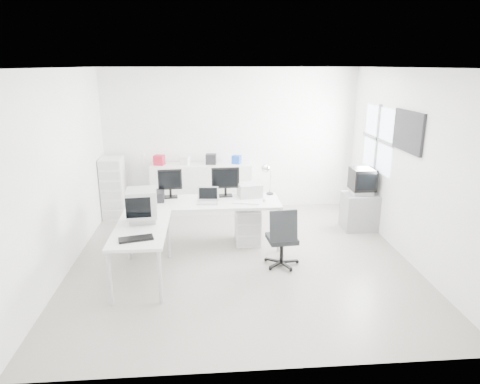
{
  "coord_description": "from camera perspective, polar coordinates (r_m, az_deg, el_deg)",
  "views": [
    {
      "loc": [
        -0.49,
        -5.95,
        2.84
      ],
      "look_at": [
        0.0,
        0.2,
        1.0
      ],
      "focal_mm": 32.0,
      "sensor_mm": 36.0,
      "label": 1
    }
  ],
  "objects": [
    {
      "name": "black_keyboard",
      "position": [
        5.5,
        -13.71,
        -6.07
      ],
      "size": [
        0.45,
        0.27,
        0.03
      ],
      "primitive_type": "cube",
      "rotation": [
        0.0,
        0.0,
        0.25
      ],
      "color": "black",
      "rests_on": "side_desk"
    },
    {
      "name": "wall_picture",
      "position": [
        6.8,
        21.5,
        7.53
      ],
      "size": [
        0.04,
        0.9,
        0.6
      ],
      "primitive_type": null,
      "color": "black",
      "rests_on": "right_wall"
    },
    {
      "name": "laser_printer",
      "position": [
        7.05,
        1.31,
        0.28
      ],
      "size": [
        0.41,
        0.37,
        0.21
      ],
      "primitive_type": "cube",
      "rotation": [
        0.0,
        0.0,
        0.14
      ],
      "color": "#B1B1B1",
      "rests_on": "main_desk"
    },
    {
      "name": "crt_monitor",
      "position": [
        6.03,
        -12.92,
        -1.95
      ],
      "size": [
        0.4,
        0.4,
        0.42
      ],
      "primitive_type": null,
      "rotation": [
        0.0,
        0.0,
        0.1
      ],
      "color": "#B7B7BA",
      "rests_on": "side_desk"
    },
    {
      "name": "floor",
      "position": [
        6.61,
        0.14,
        -8.84
      ],
      "size": [
        5.0,
        5.0,
        0.01
      ],
      "primitive_type": "cube",
      "color": "#BBB6A8",
      "rests_on": "ground"
    },
    {
      "name": "inkjet_printer",
      "position": [
        6.97,
        -11.79,
        -0.55
      ],
      "size": [
        0.44,
        0.35,
        0.15
      ],
      "primitive_type": "cube",
      "rotation": [
        0.0,
        0.0,
        0.05
      ],
      "color": "black",
      "rests_on": "main_desk"
    },
    {
      "name": "crt_tv",
      "position": [
        7.78,
        16.0,
        1.34
      ],
      "size": [
        0.5,
        0.48,
        0.45
      ],
      "primitive_type": null,
      "color": "black",
      "rests_on": "tv_cabinet"
    },
    {
      "name": "white_keyboard",
      "position": [
        6.72,
        0.78,
        -1.42
      ],
      "size": [
        0.44,
        0.22,
        0.02
      ],
      "primitive_type": "cube",
      "rotation": [
        0.0,
        0.0,
        -0.23
      ],
      "color": "white",
      "rests_on": "main_desk"
    },
    {
      "name": "main_desk",
      "position": [
        6.96,
        -4.69,
        -4.17
      ],
      "size": [
        2.4,
        0.8,
        0.75
      ],
      "primitive_type": null,
      "color": "white",
      "rests_on": "floor"
    },
    {
      "name": "tv_cabinet",
      "position": [
        7.93,
        15.69,
        -2.5
      ],
      "size": [
        0.6,
        0.49,
        0.65
      ],
      "primitive_type": "cube",
      "color": "gray",
      "rests_on": "floor"
    },
    {
      "name": "side_desk",
      "position": [
        6.01,
        -12.88,
        -8.03
      ],
      "size": [
        0.7,
        1.4,
        0.75
      ],
      "primitive_type": null,
      "color": "white",
      "rests_on": "floor"
    },
    {
      "name": "right_wall",
      "position": [
        6.81,
        21.65,
        3.23
      ],
      "size": [
        0.02,
        5.0,
        2.8
      ],
      "primitive_type": "cube",
      "color": "white",
      "rests_on": "floor"
    },
    {
      "name": "window",
      "position": [
        7.84,
        17.9,
        6.72
      ],
      "size": [
        0.02,
        1.2,
        1.1
      ],
      "primitive_type": null,
      "color": "white",
      "rests_on": "right_wall"
    },
    {
      "name": "clutter_bottle",
      "position": [
        8.5,
        -12.72,
        4.29
      ],
      "size": [
        0.07,
        0.07,
        0.22
      ],
      "primitive_type": "cylinder",
      "color": "white",
      "rests_on": "sideboard"
    },
    {
      "name": "lcd_monitor_small",
      "position": [
        7.03,
        -9.3,
        1.17
      ],
      "size": [
        0.4,
        0.25,
        0.48
      ],
      "primitive_type": null,
      "rotation": [
        0.0,
        0.0,
        0.08
      ],
      "color": "black",
      "rests_on": "main_desk"
    },
    {
      "name": "back_wall",
      "position": [
        8.58,
        -1.24,
        6.95
      ],
      "size": [
        5.0,
        0.02,
        2.8
      ],
      "primitive_type": "cube",
      "color": "white",
      "rests_on": "floor"
    },
    {
      "name": "lcd_monitor_large",
      "position": [
        7.02,
        -1.96,
        1.29
      ],
      "size": [
        0.46,
        0.2,
        0.47
      ],
      "primitive_type": null,
      "rotation": [
        0.0,
        0.0,
        0.04
      ],
      "color": "black",
      "rests_on": "main_desk"
    },
    {
      "name": "desk_lamp",
      "position": [
        7.14,
        4.05,
        1.46
      ],
      "size": [
        0.16,
        0.16,
        0.46
      ],
      "primitive_type": null,
      "rotation": [
        0.0,
        0.0,
        -0.07
      ],
      "color": "silver",
      "rests_on": "main_desk"
    },
    {
      "name": "white_mouse",
      "position": [
        6.79,
        3.26,
        -1.05
      ],
      "size": [
        0.06,
        0.06,
        0.06
      ],
      "primitive_type": "sphere",
      "color": "white",
      "rests_on": "main_desk"
    },
    {
      "name": "filing_cabinet",
      "position": [
        8.53,
        -16.51,
        0.55
      ],
      "size": [
        0.41,
        0.48,
        1.16
      ],
      "primitive_type": "cube",
      "color": "white",
      "rests_on": "floor"
    },
    {
      "name": "clutter_box_d",
      "position": [
        8.4,
        -0.46,
        4.35
      ],
      "size": [
        0.2,
        0.19,
        0.16
      ],
      "primitive_type": "cube",
      "rotation": [
        0.0,
        0.0,
        -0.42
      ],
      "color": "#1A42B7",
      "rests_on": "sideboard"
    },
    {
      "name": "drawer_pedestal",
      "position": [
        7.07,
        1.02,
        -4.45
      ],
      "size": [
        0.4,
        0.5,
        0.6
      ],
      "primitive_type": "cube",
      "color": "white",
      "rests_on": "floor"
    },
    {
      "name": "laptop",
      "position": [
        6.71,
        -4.36,
        -0.56
      ],
      "size": [
        0.37,
        0.38,
        0.23
      ],
      "primitive_type": null,
      "rotation": [
        0.0,
        0.0,
        -0.09
      ],
      "color": "#B7B7BA",
      "rests_on": "main_desk"
    },
    {
      "name": "clutter_box_c",
      "position": [
        8.37,
        -3.89,
        4.4
      ],
      "size": [
        0.21,
        0.2,
        0.2
      ],
      "primitive_type": "cube",
      "rotation": [
        0.0,
        0.0,
        -0.11
      ],
      "color": "black",
      "rests_on": "sideboard"
    },
    {
      "name": "sideboard",
      "position": [
        8.52,
        -5.16,
        0.52
      ],
      "size": [
        1.95,
        0.49,
        0.98
      ],
      "primitive_type": "cube",
      "color": "white",
      "rests_on": "floor"
    },
    {
      "name": "clutter_box_b",
      "position": [
        8.39,
        -7.31,
        4.2
      ],
      "size": [
        0.2,
        0.19,
        0.16
      ],
      "primitive_type": "cube",
      "rotation": [
        0.0,
        0.0,
        -0.38
      ],
      "color": "white",
      "rests_on": "sideboard"
    },
    {
      "name": "left_wall",
      "position": [
        6.44,
        -22.64,
        2.4
      ],
      "size": [
        0.02,
        5.0,
        2.8
      ],
      "primitive_type": "cube",
      "color": "white",
      "rests_on": "floor"
    },
    {
      "name": "ceiling",
      "position": [
        5.97,
        0.16,
        16.23
      ],
      "size": [
        5.0,
        5.0,
        0.01
      ],
      "primitive_type": "cube",
      "color": "white",
      "rests_on": "back_wall"
    },
    {
      "name": "clutter_box_a",
      "position": [
        8.42,
        -10.72,
        4.2
      ],
      "size": [
        0.23,
        0.21,
        0.19
      ],
      "primitive_type": "cube",
      "rotation": [
        0.0,
        0.0,
        -0.25
      ],
      "color": "#B01930",
      "rests_on": "sideboard"
    },
    {
      "name": "office_chair",
      "position": [
        6.25,
        5.62,
        -5.84
      ],
      "size": [
        0.58,
        0.58,
        0.92
      ],
      "primitive_type": null,
      "rotation": [
        0.0,
        0.0,
        0.1
      ],
      "color": "#292C2E",
      "rests_on": "floor"
    }
  ]
}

